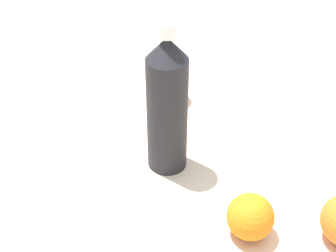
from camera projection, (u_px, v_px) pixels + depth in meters
ground_plane at (173, 168)px, 0.82m from camera, size 2.40×2.40×0.00m
water_bottle at (168, 105)px, 0.76m from camera, size 0.07×0.07×0.26m
orange_0 at (250, 217)px, 0.69m from camera, size 0.07×0.07×0.07m
orange_1 at (173, 88)px, 0.97m from camera, size 0.06×0.06×0.06m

